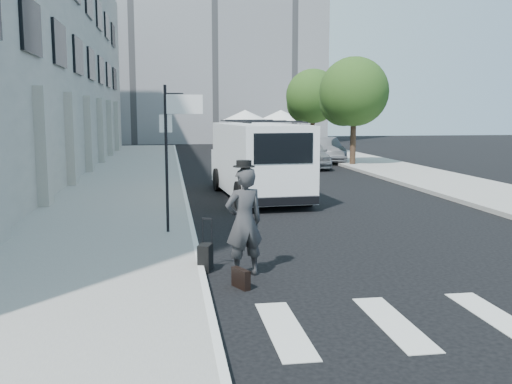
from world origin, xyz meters
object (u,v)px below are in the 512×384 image
object	(u,v)px
businessman	(244,222)
parked_car_c	(284,141)
parked_car_a	(309,154)
parked_car_b	(324,150)
cargo_van	(258,160)
briefcase	(241,278)
suitcase	(205,257)

from	to	relation	value
businessman	parked_car_c	size ratio (longest dim) A/B	0.39
parked_car_a	parked_car_b	world-z (taller)	parked_car_a
businessman	cargo_van	size ratio (longest dim) A/B	0.28
briefcase	parked_car_b	distance (m)	25.27
briefcase	cargo_van	world-z (taller)	cargo_van
cargo_van	parked_car_b	bearing A→B (deg)	60.84
businessman	suitcase	world-z (taller)	businessman
parked_car_a	parked_car_b	bearing A→B (deg)	64.78
briefcase	cargo_van	bearing A→B (deg)	54.69
parked_car_c	businessman	bearing A→B (deg)	-107.21
cargo_van	parked_car_c	distance (m)	24.51
cargo_van	parked_car_c	size ratio (longest dim) A/B	1.36
briefcase	parked_car_a	size ratio (longest dim) A/B	0.10
businessman	parked_car_c	world-z (taller)	businessman
cargo_van	parked_car_a	bearing A→B (deg)	61.97
cargo_van	parked_car_b	size ratio (longest dim) A/B	1.56
suitcase	parked_car_b	distance (m)	24.36
businessman	parked_car_b	bearing A→B (deg)	-126.38
cargo_van	suitcase	bearing A→B (deg)	-109.34
parked_car_a	cargo_van	bearing A→B (deg)	-110.69
briefcase	parked_car_a	world-z (taller)	parked_car_a
suitcase	parked_car_a	world-z (taller)	parked_car_a
parked_car_a	parked_car_b	xyz separation A→B (m)	(1.75, 3.27, -0.01)
cargo_van	parked_car_b	world-z (taller)	cargo_van
briefcase	parked_car_a	xyz separation A→B (m)	(6.36, 20.65, 0.59)
briefcase	parked_car_b	xyz separation A→B (m)	(8.11, 23.92, 0.59)
suitcase	parked_car_c	bearing A→B (deg)	94.87
briefcase	suitcase	world-z (taller)	suitcase
parked_car_c	parked_car_a	bearing A→B (deg)	-100.42
cargo_van	briefcase	bearing A→B (deg)	-104.97
suitcase	parked_car_c	world-z (taller)	parked_car_c
suitcase	cargo_van	bearing A→B (deg)	94.14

